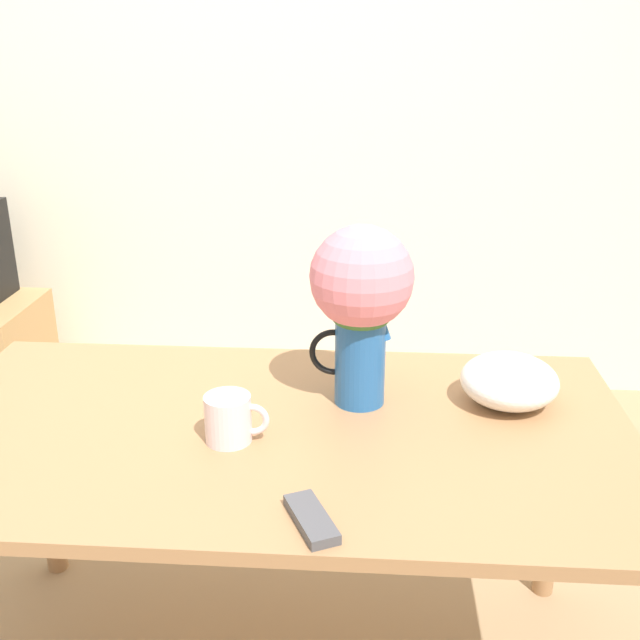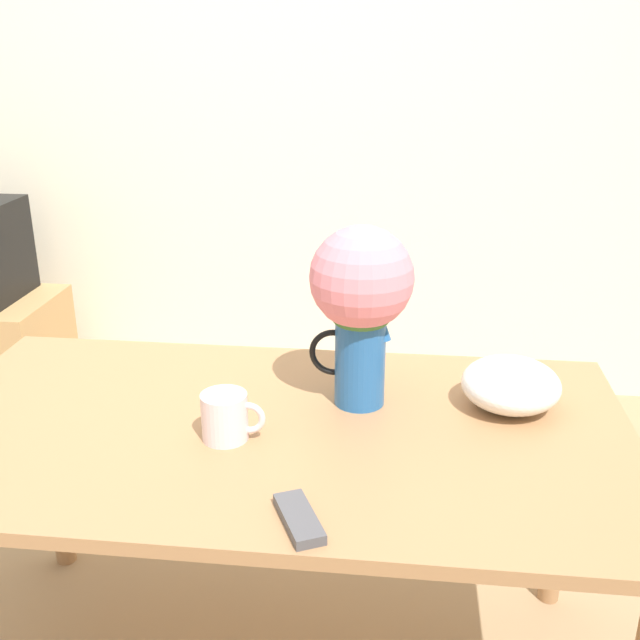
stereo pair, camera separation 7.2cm
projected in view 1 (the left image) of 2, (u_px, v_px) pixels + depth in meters
The scene contains 6 objects.
wall_back at pixel (283, 94), 3.11m from camera, with size 8.00×0.05×2.60m.
table at pixel (275, 460), 1.68m from camera, with size 1.58×0.86×0.73m.
flower_vase at pixel (361, 294), 1.66m from camera, with size 0.23×0.23×0.42m.
coffee_mug at pixel (230, 419), 1.57m from camera, with size 0.14×0.10×0.10m.
white_bowl at pixel (509, 381), 1.73m from camera, with size 0.22×0.22×0.12m.
remote_control at pixel (311, 519), 1.31m from camera, with size 0.11×0.16×0.02m.
Camera 1 is at (0.38, -1.44, 1.53)m, focal length 42.00 mm.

